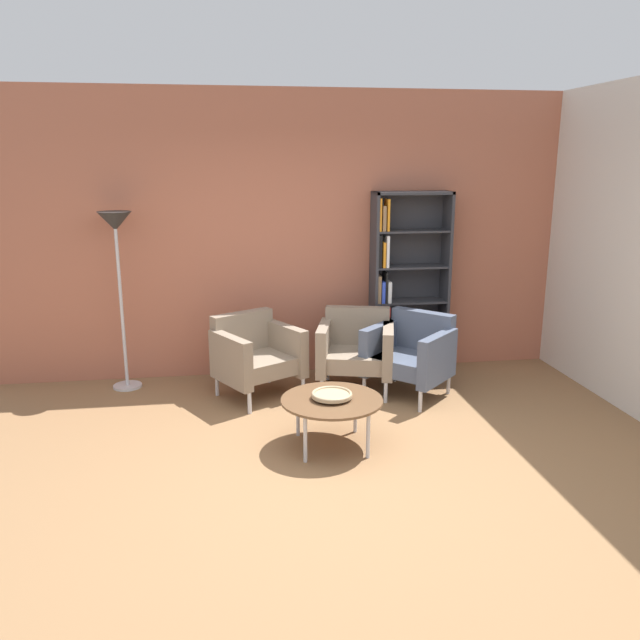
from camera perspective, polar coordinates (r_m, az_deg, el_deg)
ground_plane at (r=4.72m, az=1.21°, el=-13.79°), size 8.32×8.32×0.00m
brick_back_panel at (r=6.65m, az=-2.32°, el=7.56°), size 6.40×0.12×2.90m
bookshelf_tall at (r=6.74m, az=7.32°, el=3.05°), size 0.80×0.30×1.90m
coffee_table_low at (r=5.02m, az=1.06°, el=-7.37°), size 0.80×0.80×0.40m
decorative_bowl at (r=5.00m, az=1.06°, el=-6.68°), size 0.32×0.32×0.05m
armchair_spare_guest at (r=6.26m, az=3.24°, el=-2.54°), size 0.85×0.81×0.78m
armchair_corner_red at (r=6.11m, az=-5.81°, el=-3.03°), size 0.93×0.91×0.78m
armchair_by_bookshelf at (r=6.18m, az=8.14°, el=-2.91°), size 0.95×0.95×0.78m
floor_lamp_torchiere at (r=6.37m, az=-17.72°, el=6.61°), size 0.32×0.32×1.74m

